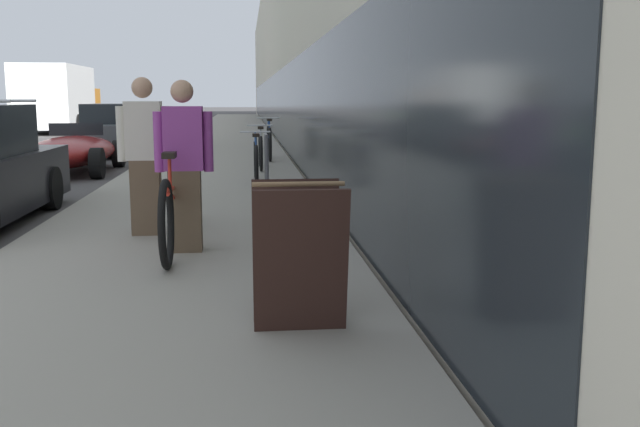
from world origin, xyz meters
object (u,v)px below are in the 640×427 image
at_px(cruiser_bike_middle, 261,151).
at_px(cruiser_bike_farthest, 269,142).
at_px(cruiser_bike_nearest, 256,161).
at_px(sandwich_board_sign, 299,254).
at_px(vintage_roadster_curbside, 72,152).
at_px(person_rider, 184,166).
at_px(moving_truck, 58,99).
at_px(parked_sedan_far, 118,131).
at_px(tandem_bicycle, 178,202).
at_px(bike_rack_hoop, 266,155).
at_px(person_bystander, 145,156).

height_order(cruiser_bike_middle, cruiser_bike_farthest, cruiser_bike_farthest).
bearing_deg(cruiser_bike_middle, cruiser_bike_nearest, -93.20).
height_order(sandwich_board_sign, vintage_roadster_curbside, sandwich_board_sign).
bearing_deg(person_rider, moving_truck, 106.19).
xyz_separation_m(parked_sedan_far, moving_truck, (-4.72, 12.65, 0.83)).
distance_m(cruiser_bike_farthest, vintage_roadster_curbside, 4.24).
bearing_deg(moving_truck, cruiser_bike_middle, -65.70).
height_order(cruiser_bike_nearest, cruiser_bike_middle, cruiser_bike_middle).
distance_m(parked_sedan_far, moving_truck, 13.53).
distance_m(person_rider, moving_truck, 27.49).
distance_m(tandem_bicycle, parked_sedan_far, 13.66).
height_order(tandem_bicycle, sandwich_board_sign, tandem_bicycle).
height_order(tandem_bicycle, bike_rack_hoop, tandem_bicycle).
height_order(person_bystander, bike_rack_hoop, person_bystander).
bearing_deg(vintage_roadster_curbside, moving_truck, 104.64).
bearing_deg(cruiser_bike_nearest, cruiser_bike_farthest, 85.20).
bearing_deg(tandem_bicycle, person_rider, -75.45).
xyz_separation_m(person_rider, person_bystander, (-0.47, 0.87, 0.02)).
bearing_deg(cruiser_bike_middle, bike_rack_hoop, -89.50).
height_order(cruiser_bike_middle, parked_sedan_far, parked_sedan_far).
relative_size(person_bystander, bike_rack_hoop, 1.89).
distance_m(bike_rack_hoop, vintage_roadster_curbside, 5.69).
relative_size(sandwich_board_sign, parked_sedan_far, 0.20).
distance_m(person_bystander, sandwich_board_sign, 3.43).
xyz_separation_m(tandem_bicycle, cruiser_bike_nearest, (0.82, 4.97, -0.04)).
xyz_separation_m(bike_rack_hoop, sandwich_board_sign, (-0.00, -6.76, -0.06)).
bearing_deg(tandem_bicycle, bike_rack_hoop, 76.68).
xyz_separation_m(person_bystander, sandwich_board_sign, (1.34, -3.14, -0.35)).
distance_m(tandem_bicycle, sandwich_board_sign, 2.82).
bearing_deg(bike_rack_hoop, person_bystander, -110.37).
bearing_deg(bike_rack_hoop, sandwich_board_sign, -90.03).
xyz_separation_m(tandem_bicycle, person_rider, (0.10, -0.38, 0.38)).
bearing_deg(bike_rack_hoop, tandem_bicycle, -103.32).
height_order(tandem_bicycle, moving_truck, moving_truck).
bearing_deg(tandem_bicycle, person_bystander, 126.90).
bearing_deg(person_bystander, person_rider, -61.77).
bearing_deg(sandwich_board_sign, bike_rack_hoop, 89.97).
bearing_deg(sandwich_board_sign, moving_truck, 106.58).
bearing_deg(cruiser_bike_farthest, moving_truck, 117.61).
relative_size(cruiser_bike_farthest, vintage_roadster_curbside, 0.44).
bearing_deg(bike_rack_hoop, vintage_roadster_curbside, 133.21).
bearing_deg(moving_truck, parked_sedan_far, -69.56).
distance_m(vintage_roadster_curbside, parked_sedan_far, 5.11).
distance_m(cruiser_bike_nearest, cruiser_bike_farthest, 4.34).
bearing_deg(person_rider, bike_rack_hoop, 78.98).
xyz_separation_m(person_rider, parked_sedan_far, (-2.95, 13.74, -0.29)).
bearing_deg(cruiser_bike_nearest, sandwich_board_sign, -88.90).
height_order(person_bystander, sandwich_board_sign, person_bystander).
distance_m(tandem_bicycle, vintage_roadster_curbside, 8.76).
height_order(vintage_roadster_curbside, moving_truck, moving_truck).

